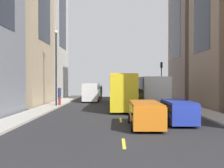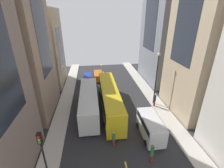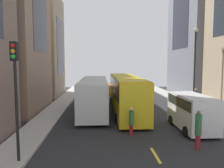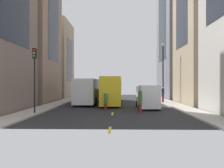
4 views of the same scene
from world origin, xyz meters
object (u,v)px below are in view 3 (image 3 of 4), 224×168
object	(u,v)px
streetcar_yellow	(125,91)
pedestrian_waiting_curb	(131,121)
city_bus_white	(94,93)
car_orange_0	(109,88)
pedestrian_walking_far	(195,98)
traffic_light_near_corner	(15,79)
delivery_van_white	(192,110)
pedestrian_crossing_near	(198,129)
car_blue_1	(94,89)

from	to	relation	value
streetcar_yellow	pedestrian_waiting_curb	size ratio (longest dim) A/B	7.44
city_bus_white	car_orange_0	bearing A→B (deg)	81.11
pedestrian_walking_far	traffic_light_near_corner	xyz separation A→B (m)	(-13.80, -11.35, 2.85)
delivery_van_white	pedestrian_walking_far	world-z (taller)	delivery_van_white
streetcar_yellow	pedestrian_crossing_near	distance (m)	10.87
pedestrian_walking_far	traffic_light_near_corner	size ratio (longest dim) A/B	0.38
delivery_van_white	pedestrian_crossing_near	bearing A→B (deg)	-107.68
car_orange_0	traffic_light_near_corner	world-z (taller)	traffic_light_near_corner
streetcar_yellow	delivery_van_white	distance (m)	7.93
delivery_van_white	city_bus_white	bearing A→B (deg)	139.57
streetcar_yellow	traffic_light_near_corner	xyz separation A→B (m)	(-6.58, -11.72, 2.03)
pedestrian_walking_far	car_blue_1	bearing A→B (deg)	-146.39
pedestrian_walking_far	traffic_light_near_corner	world-z (taller)	traffic_light_near_corner
city_bus_white	car_orange_0	xyz separation A→B (m)	(2.05, 13.13, -1.08)
delivery_van_white	pedestrian_waiting_curb	world-z (taller)	delivery_van_white
streetcar_yellow	delivery_van_white	xyz separation A→B (m)	(4.15, -6.73, -0.61)
city_bus_white	car_blue_1	distance (m)	11.89
car_orange_0	pedestrian_crossing_near	world-z (taller)	pedestrian_crossing_near
delivery_van_white	pedestrian_waiting_curb	xyz separation A→B (m)	(-4.62, -0.98, -0.50)
pedestrian_walking_far	pedestrian_waiting_curb	distance (m)	10.64
car_blue_1	city_bus_white	bearing A→B (deg)	-88.34
city_bus_white	delivery_van_white	distance (m)	9.67
streetcar_yellow	pedestrian_waiting_curb	world-z (taller)	streetcar_yellow
city_bus_white	pedestrian_waiting_curb	size ratio (longest dim) A/B	5.96
car_blue_1	traffic_light_near_corner	size ratio (longest dim) A/B	0.71
pedestrian_crossing_near	pedestrian_waiting_curb	world-z (taller)	pedestrian_crossing_near
traffic_light_near_corner	pedestrian_crossing_near	bearing A→B (deg)	7.81
car_blue_1	pedestrian_crossing_near	xyz separation A→B (m)	(6.52, -21.78, 0.27)
city_bus_white	pedestrian_walking_far	bearing A→B (deg)	0.54
delivery_van_white	pedestrian_crossing_near	xyz separation A→B (m)	(-1.17, -3.68, -0.32)
car_orange_0	pedestrian_waiting_curb	size ratio (longest dim) A/B	2.39
delivery_van_white	streetcar_yellow	bearing A→B (deg)	121.65
car_blue_1	car_orange_0	bearing A→B (deg)	28.32
pedestrian_waiting_curb	pedestrian_crossing_near	bearing A→B (deg)	-125.20
car_orange_0	car_blue_1	xyz separation A→B (m)	(-2.40, -1.29, -0.01)
car_orange_0	traffic_light_near_corner	xyz separation A→B (m)	(-5.43, -24.38, 3.23)
pedestrian_crossing_near	traffic_light_near_corner	size ratio (longest dim) A/B	0.39
streetcar_yellow	pedestrian_walking_far	size ratio (longest dim) A/B	6.54
city_bus_white	pedestrian_walking_far	xyz separation A→B (m)	(10.42, 0.10, -0.70)
streetcar_yellow	delivery_van_white	world-z (taller)	streetcar_yellow
delivery_van_white	car_orange_0	size ratio (longest dim) A/B	1.09
car_orange_0	streetcar_yellow	bearing A→B (deg)	-84.80
streetcar_yellow	car_orange_0	bearing A→B (deg)	95.20
streetcar_yellow	car_blue_1	world-z (taller)	streetcar_yellow
car_blue_1	traffic_light_near_corner	xyz separation A→B (m)	(-3.03, -23.09, 3.24)
delivery_van_white	pedestrian_walking_far	distance (m)	7.07
car_blue_1	delivery_van_white	bearing A→B (deg)	-66.96
city_bus_white	car_blue_1	size ratio (longest dim) A/B	2.81
pedestrian_waiting_curb	traffic_light_near_corner	xyz separation A→B (m)	(-6.12, -4.01, 3.14)
car_blue_1	pedestrian_walking_far	bearing A→B (deg)	-47.47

